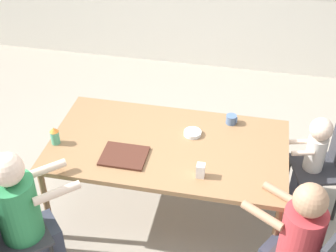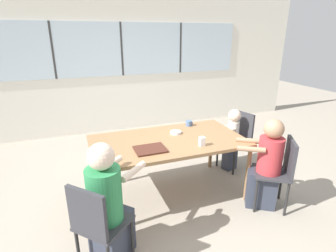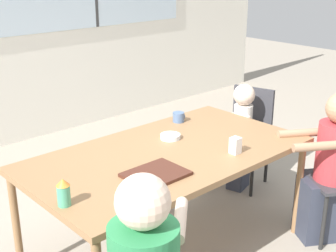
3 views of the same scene
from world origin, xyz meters
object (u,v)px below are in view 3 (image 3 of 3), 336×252
at_px(person_woman_green_shirt, 330,173).
at_px(sippy_cup, 63,192).
at_px(person_toddler, 241,136).
at_px(chair_for_toddler, 248,127).
at_px(milk_carton_small, 235,145).
at_px(bowl_white_shallow, 170,136).
at_px(coffee_mug, 179,117).

bearing_deg(person_woman_green_shirt, sippy_cup, 108.12).
bearing_deg(sippy_cup, person_toddler, 13.23).
relative_size(chair_for_toddler, sippy_cup, 5.85).
bearing_deg(milk_carton_small, bowl_white_shallow, 105.84).
bearing_deg(coffee_mug, sippy_cup, -157.63).
bearing_deg(sippy_cup, person_woman_green_shirt, -13.83).
bearing_deg(chair_for_toddler, bowl_white_shallow, 84.38).
relative_size(person_woman_green_shirt, coffee_mug, 11.80).
relative_size(person_toddler, coffee_mug, 10.18).
xyz_separation_m(chair_for_toddler, bowl_white_shallow, (-1.13, -0.19, 0.26)).
bearing_deg(person_toddler, coffee_mug, 68.93).
xyz_separation_m(chair_for_toddler, person_toddler, (-0.14, -0.04, -0.03)).
bearing_deg(person_toddler, milk_carton_small, 111.28).
bearing_deg(person_toddler, bowl_white_shallow, 83.54).
relative_size(coffee_mug, milk_carton_small, 0.86).
bearing_deg(coffee_mug, person_toddler, -5.96).
bearing_deg(coffee_mug, bowl_white_shallow, -142.73).
height_order(coffee_mug, bowl_white_shallow, coffee_mug).
bearing_deg(person_woman_green_shirt, milk_carton_small, 97.94).
bearing_deg(coffee_mug, chair_for_toddler, -2.30).
relative_size(person_woman_green_shirt, milk_carton_small, 10.21).
xyz_separation_m(coffee_mug, milk_carton_small, (-0.16, -0.70, 0.02)).
height_order(chair_for_toddler, coffee_mug, chair_for_toddler).
distance_m(chair_for_toddler, bowl_white_shallow, 1.18).
distance_m(chair_for_toddler, sippy_cup, 2.26).
xyz_separation_m(person_woman_green_shirt, person_toddler, (0.15, 0.94, -0.02)).
relative_size(person_woman_green_shirt, person_toddler, 1.16).
height_order(chair_for_toddler, sippy_cup, sippy_cup).
distance_m(person_woman_green_shirt, sippy_cup, 1.97).
bearing_deg(milk_carton_small, person_toddler, 36.39).
bearing_deg(sippy_cup, bowl_white_shallow, 17.40).
bearing_deg(person_woman_green_shirt, coffee_mug, 60.16).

